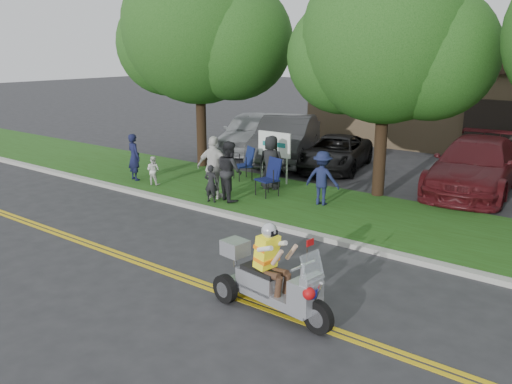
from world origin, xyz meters
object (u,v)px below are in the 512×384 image
Objects in this scene: spectator_adult_mid at (230,171)px; parked_car_mid at (335,153)px; lawn_chair_b at (271,174)px; parked_car_left at (286,139)px; parked_car_right at (476,166)px; spectator_adult_left at (134,157)px; parked_car_far_left at (250,132)px; lawn_chair_a at (246,161)px; spectator_adult_right at (214,168)px; trike_scooter at (270,281)px.

spectator_adult_mid is 5.83m from parked_car_mid.
lawn_chair_b is 4.68m from parked_car_mid.
parked_car_right is at bearing -23.69° from parked_car_left.
lawn_chair_b is at bearing -152.18° from spectator_adult_left.
lawn_chair_a is at bearing -76.96° from parked_car_far_left.
spectator_adult_left is at bearing -111.58° from lawn_chair_a.
lawn_chair_a is 0.59× the size of spectator_adult_right.
trike_scooter is 7.15m from lawn_chair_b.
parked_car_far_left is (-4.48, 6.60, -0.11)m from spectator_adult_mid.
lawn_chair_a is 0.70× the size of spectator_adult_left.
spectator_adult_left reaches higher than trike_scooter.
parked_car_right is (6.39, 3.42, 0.11)m from lawn_chair_a.
spectator_adult_mid is 0.32× the size of parked_car_left.
parked_car_far_left is 1.14× the size of parked_car_mid.
spectator_adult_right is at bearing 38.97° from spectator_adult_mid.
spectator_adult_mid is at bearing -138.08° from parked_car_right.
trike_scooter is 1.41× the size of spectator_adult_mid.
parked_car_far_left is (-4.00, 6.71, -0.16)m from spectator_adult_right.
parked_car_right is (9.26, 5.77, -0.05)m from spectator_adult_left.
spectator_adult_left is (-2.86, -2.35, 0.16)m from lawn_chair_a.
lawn_chair_a is 0.19× the size of parked_car_right.
parked_car_mid is (0.13, 5.81, -0.35)m from spectator_adult_mid.
spectator_adult_left is (-8.92, 4.54, 0.32)m from trike_scooter.
parked_car_right reaches higher than trike_scooter.
lawn_chair_a is 0.63× the size of spectator_adult_mid.
lawn_chair_a is 2.54m from spectator_adult_right.
spectator_adult_mid is 6.16m from parked_car_left.
parked_car_far_left is 4.68m from parked_car_mid.
lawn_chair_b is (-4.22, 5.76, 0.18)m from trike_scooter.
lawn_chair_a is 2.61m from spectator_adult_mid.
spectator_adult_right is (-1.09, -1.27, 0.28)m from lawn_chair_b.
spectator_adult_mid is (-0.61, -1.16, 0.23)m from lawn_chair_b.
parked_car_left is at bearing -45.13° from spectator_adult_mid.
parked_car_left is 7.24m from parked_car_right.
trike_scooter is at bearing -79.37° from parked_car_left.
lawn_chair_a is 0.20× the size of parked_car_left.
trike_scooter is at bearing -80.38° from parked_car_mid.
trike_scooter is 0.43× the size of parked_car_right.
parked_car_left is (-6.91, 10.41, 0.34)m from trike_scooter.
spectator_adult_mid reaches higher than parked_car_right.
spectator_adult_right is 0.34× the size of parked_car_left.
lawn_chair_b is 4.86m from spectator_adult_left.
lawn_chair_b is 0.65× the size of spectator_adult_mid.
parked_car_mid is at bearing 172.87° from parked_car_right.
parked_car_mid is (-4.71, 10.42, 0.06)m from trike_scooter.
lawn_chair_a is 5.40m from parked_car_far_left.
spectator_adult_left reaches higher than lawn_chair_b.
spectator_adult_mid is (1.23, -2.29, 0.25)m from lawn_chair_a.
lawn_chair_b is at bearing -140.95° from parked_car_right.
spectator_adult_mid is 0.30× the size of parked_car_right.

